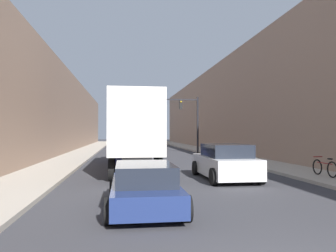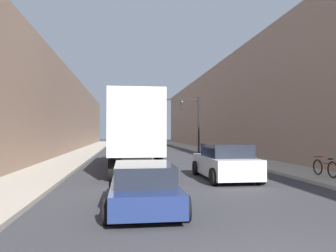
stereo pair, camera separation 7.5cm
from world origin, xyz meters
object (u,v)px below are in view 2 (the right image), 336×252
(suv_car, at_px, (225,162))
(parked_bicycle, at_px, (325,168))
(semi_truck, at_px, (133,130))
(traffic_signal_gantry, at_px, (179,112))
(sedan_car, at_px, (143,186))

(suv_car, bearing_deg, parked_bicycle, -9.38)
(semi_truck, xyz_separation_m, suv_car, (4.03, -4.72, -1.48))
(parked_bicycle, bearing_deg, traffic_signal_gantry, 100.30)
(sedan_car, bearing_deg, traffic_signal_gantry, 78.00)
(traffic_signal_gantry, bearing_deg, parked_bicycle, -79.70)
(semi_truck, distance_m, sedan_car, 10.02)
(traffic_signal_gantry, bearing_deg, suv_car, -93.03)
(semi_truck, bearing_deg, traffic_signal_gantry, 69.72)
(suv_car, bearing_deg, semi_truck, 130.49)
(suv_car, bearing_deg, sedan_car, -127.85)
(suv_car, xyz_separation_m, traffic_signal_gantry, (0.97, 18.26, 3.41))
(semi_truck, bearing_deg, parked_bicycle, -32.84)
(suv_car, height_order, traffic_signal_gantry, traffic_signal_gantry)
(suv_car, xyz_separation_m, parked_bicycle, (4.42, -0.73, -0.23))
(traffic_signal_gantry, height_order, parked_bicycle, traffic_signal_gantry)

